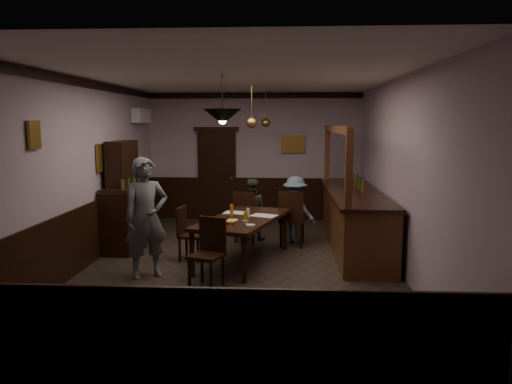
# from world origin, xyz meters

# --- Properties ---
(room) EXTENTS (5.01, 8.01, 3.01)m
(room) POSITION_xyz_m (0.00, 0.00, 1.50)
(room) COLOR #2D2621
(room) RESTS_ON ground
(dining_table) EXTENTS (1.60, 2.40, 0.75)m
(dining_table) POSITION_xyz_m (0.04, 0.28, 0.69)
(dining_table) COLOR black
(dining_table) RESTS_ON ground
(chair_far_left) EXTENTS (0.53, 0.53, 1.00)m
(chair_far_left) POSITION_xyz_m (-0.02, 1.62, 0.55)
(chair_far_left) COLOR black
(chair_far_left) RESTS_ON ground
(chair_far_right) EXTENTS (0.51, 0.51, 1.05)m
(chair_far_right) POSITION_xyz_m (0.85, 1.35, 0.58)
(chair_far_right) COLOR black
(chair_far_right) RESTS_ON ground
(chair_near) EXTENTS (0.55, 0.55, 0.98)m
(chair_near) POSITION_xyz_m (-0.34, -0.99, 0.54)
(chair_near) COLOR black
(chair_near) RESTS_ON ground
(chair_side) EXTENTS (0.45, 0.45, 0.91)m
(chair_side) POSITION_xyz_m (-0.91, 0.35, 0.50)
(chair_side) COLOR black
(chair_side) RESTS_ON ground
(person_standing) EXTENTS (0.79, 0.72, 1.80)m
(person_standing) POSITION_xyz_m (-1.33, -0.61, 0.90)
(person_standing) COLOR #585A64
(person_standing) RESTS_ON ground
(person_seated_left) EXTENTS (0.63, 0.52, 1.22)m
(person_seated_left) POSITION_xyz_m (0.06, 1.89, 0.61)
(person_seated_left) COLOR #41482B
(person_seated_left) RESTS_ON ground
(person_seated_right) EXTENTS (0.96, 0.85, 1.29)m
(person_seated_right) POSITION_xyz_m (0.92, 1.63, 0.65)
(person_seated_right) COLOR slate
(person_seated_right) RESTS_ON ground
(newspaper_left) EXTENTS (0.46, 0.36, 0.01)m
(newspaper_left) POSITION_xyz_m (-0.12, 0.70, 0.75)
(newspaper_left) COLOR silver
(newspaper_left) RESTS_ON dining_table
(newspaper_right) EXTENTS (0.50, 0.44, 0.01)m
(newspaper_right) POSITION_xyz_m (0.37, 0.45, 0.75)
(newspaper_right) COLOR silver
(newspaper_right) RESTS_ON dining_table
(napkin) EXTENTS (0.19, 0.19, 0.00)m
(napkin) POSITION_xyz_m (-0.12, 0.06, 0.75)
(napkin) COLOR #F4E359
(napkin) RESTS_ON dining_table
(saucer) EXTENTS (0.15, 0.15, 0.01)m
(saucer) POSITION_xyz_m (0.20, -0.34, 0.76)
(saucer) COLOR white
(saucer) RESTS_ON dining_table
(coffee_cup) EXTENTS (0.10, 0.10, 0.07)m
(coffee_cup) POSITION_xyz_m (0.12, -0.37, 0.80)
(coffee_cup) COLOR white
(coffee_cup) RESTS_ON saucer
(pastry_plate) EXTENTS (0.22, 0.22, 0.01)m
(pastry_plate) POSITION_xyz_m (-0.18, -0.19, 0.76)
(pastry_plate) COLOR white
(pastry_plate) RESTS_ON dining_table
(pastry_ring_a) EXTENTS (0.13, 0.13, 0.04)m
(pastry_ring_a) POSITION_xyz_m (-0.20, -0.28, 0.79)
(pastry_ring_a) COLOR #C68C47
(pastry_ring_a) RESTS_ON pastry_plate
(pastry_ring_b) EXTENTS (0.13, 0.13, 0.04)m
(pastry_ring_b) POSITION_xyz_m (-0.11, -0.27, 0.79)
(pastry_ring_b) COLOR #C68C47
(pastry_ring_b) RESTS_ON pastry_plate
(soda_can) EXTENTS (0.07, 0.07, 0.12)m
(soda_can) POSITION_xyz_m (0.09, 0.18, 0.81)
(soda_can) COLOR yellow
(soda_can) RESTS_ON dining_table
(beer_glass) EXTENTS (0.06, 0.06, 0.20)m
(beer_glass) POSITION_xyz_m (-0.17, 0.39, 0.85)
(beer_glass) COLOR #BF721E
(beer_glass) RESTS_ON dining_table
(water_glass) EXTENTS (0.06, 0.06, 0.15)m
(water_glass) POSITION_xyz_m (0.11, 0.31, 0.82)
(water_glass) COLOR silver
(water_glass) RESTS_ON dining_table
(pepper_mill) EXTENTS (0.04, 0.04, 0.14)m
(pepper_mill) POSITION_xyz_m (-0.56, -0.32, 0.82)
(pepper_mill) COLOR black
(pepper_mill) RESTS_ON dining_table
(sideboard) EXTENTS (0.53, 1.49, 1.97)m
(sideboard) POSITION_xyz_m (-2.21, 1.14, 0.79)
(sideboard) COLOR black
(sideboard) RESTS_ON ground
(bar_counter) EXTENTS (0.93, 4.00, 2.25)m
(bar_counter) POSITION_xyz_m (1.99, 1.30, 0.57)
(bar_counter) COLOR #542616
(bar_counter) RESTS_ON ground
(door_back) EXTENTS (0.90, 0.06, 2.10)m
(door_back) POSITION_xyz_m (-0.90, 3.95, 1.05)
(door_back) COLOR black
(door_back) RESTS_ON ground
(ac_unit) EXTENTS (0.20, 0.85, 0.30)m
(ac_unit) POSITION_xyz_m (-2.38, 2.90, 2.45)
(ac_unit) COLOR white
(ac_unit) RESTS_ON ground
(picture_left_small) EXTENTS (0.04, 0.28, 0.36)m
(picture_left_small) POSITION_xyz_m (-2.46, -1.60, 2.15)
(picture_left_small) COLOR olive
(picture_left_small) RESTS_ON ground
(picture_left_large) EXTENTS (0.04, 0.62, 0.48)m
(picture_left_large) POSITION_xyz_m (-2.46, 0.80, 1.70)
(picture_left_large) COLOR olive
(picture_left_large) RESTS_ON ground
(picture_back) EXTENTS (0.55, 0.04, 0.42)m
(picture_back) POSITION_xyz_m (0.90, 3.96, 1.80)
(picture_back) COLOR olive
(picture_back) RESTS_ON ground
(pendant_iron) EXTENTS (0.56, 0.56, 0.72)m
(pendant_iron) POSITION_xyz_m (-0.20, -0.49, 2.39)
(pendant_iron) COLOR black
(pendant_iron) RESTS_ON ground
(pendant_brass_mid) EXTENTS (0.20, 0.20, 0.81)m
(pendant_brass_mid) POSITION_xyz_m (0.10, 1.44, 2.30)
(pendant_brass_mid) COLOR #BF8C3F
(pendant_brass_mid) RESTS_ON ground
(pendant_brass_far) EXTENTS (0.20, 0.20, 0.81)m
(pendant_brass_far) POSITION_xyz_m (0.30, 2.90, 2.30)
(pendant_brass_far) COLOR #BF8C3F
(pendant_brass_far) RESTS_ON ground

